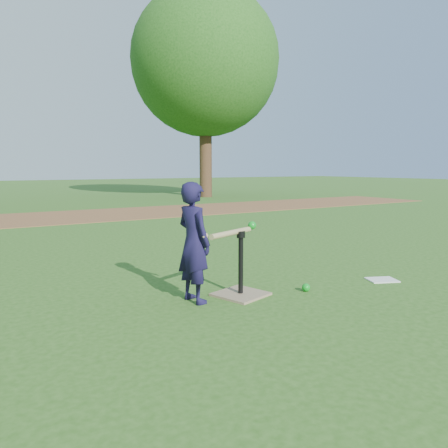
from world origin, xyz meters
TOP-DOWN VIEW (x-y plane):
  - ground at (0.00, 0.00)m, footprint 80.00×80.00m
  - dirt_strip at (0.00, 7.50)m, footprint 24.00×3.00m
  - child at (-0.44, -0.09)m, footprint 0.31×0.43m
  - wiffle_ball_ground at (0.64, -0.39)m, footprint 0.08×0.08m
  - clipboard at (1.62, -0.50)m, footprint 0.37×0.33m
  - batting_tee at (0.02, -0.15)m, footprint 0.53×0.53m
  - swing_action at (-0.06, -0.16)m, footprint 0.68×0.29m
  - tree_right at (6.50, 12.00)m, footprint 5.80×5.80m

SIDE VIEW (x-z plane):
  - ground at x=0.00m, z-range 0.00..0.00m
  - dirt_strip at x=0.00m, z-range 0.00..0.01m
  - clipboard at x=1.62m, z-range 0.00..0.01m
  - wiffle_ball_ground at x=0.64m, z-range 0.00..0.08m
  - batting_tee at x=0.02m, z-range -0.20..0.42m
  - child at x=-0.44m, z-range 0.00..1.08m
  - swing_action at x=-0.06m, z-range 0.57..0.67m
  - tree_right at x=6.50m, z-range 1.19..9.39m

